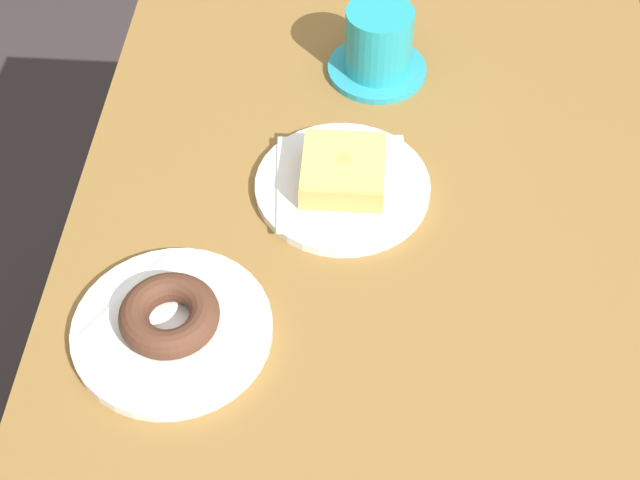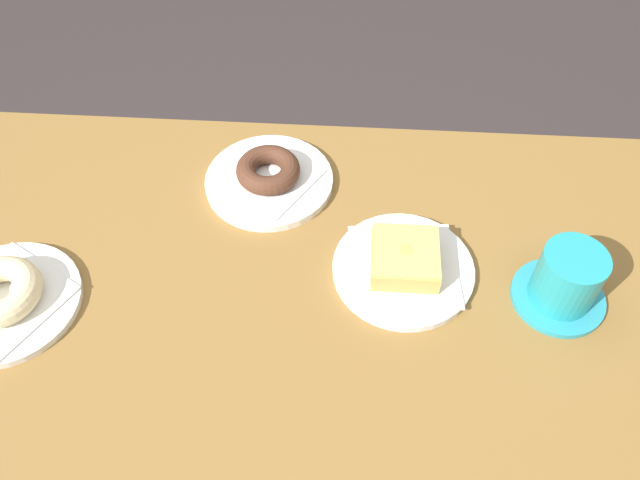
{
  "view_description": "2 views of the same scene",
  "coord_description": "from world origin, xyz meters",
  "px_view_note": "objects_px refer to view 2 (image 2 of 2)",
  "views": [
    {
      "loc": [
        0.55,
        -0.02,
        1.49
      ],
      "look_at": [
        -0.05,
        -0.06,
        0.76
      ],
      "focal_mm": 52.18,
      "sensor_mm": 36.0,
      "label": 1
    },
    {
      "loc": [
        -0.08,
        0.49,
        1.44
      ],
      "look_at": [
        -0.05,
        -0.08,
        0.74
      ],
      "focal_mm": 35.7,
      "sensor_mm": 36.0,
      "label": 2
    }
  ],
  "objects_px": {
    "donut_glazed_square": "(405,258)",
    "donut_chocolate_ring": "(268,170)",
    "coffee_cup": "(566,280)",
    "plate_sugar_ring": "(7,302)",
    "plate_glazed_square": "(403,269)",
    "plate_chocolate_ring": "(269,181)"
  },
  "relations": [
    {
      "from": "plate_sugar_ring",
      "to": "donut_chocolate_ring",
      "type": "bearing_deg",
      "value": -142.94
    },
    {
      "from": "plate_glazed_square",
      "to": "donut_glazed_square",
      "type": "distance_m",
      "value": 0.03
    },
    {
      "from": "plate_glazed_square",
      "to": "donut_glazed_square",
      "type": "height_order",
      "value": "donut_glazed_square"
    },
    {
      "from": "plate_chocolate_ring",
      "to": "plate_glazed_square",
      "type": "distance_m",
      "value": 0.26
    },
    {
      "from": "plate_sugar_ring",
      "to": "plate_chocolate_ring",
      "type": "distance_m",
      "value": 0.41
    },
    {
      "from": "donut_chocolate_ring",
      "to": "coffee_cup",
      "type": "relative_size",
      "value": 0.79
    },
    {
      "from": "plate_chocolate_ring",
      "to": "plate_glazed_square",
      "type": "bearing_deg",
      "value": 142.56
    },
    {
      "from": "donut_glazed_square",
      "to": "coffee_cup",
      "type": "bearing_deg",
      "value": 171.17
    },
    {
      "from": "coffee_cup",
      "to": "donut_glazed_square",
      "type": "bearing_deg",
      "value": -8.83
    },
    {
      "from": "plate_glazed_square",
      "to": "coffee_cup",
      "type": "relative_size",
      "value": 1.58
    },
    {
      "from": "donut_chocolate_ring",
      "to": "coffee_cup",
      "type": "bearing_deg",
      "value": 155.34
    },
    {
      "from": "donut_chocolate_ring",
      "to": "donut_glazed_square",
      "type": "distance_m",
      "value": 0.26
    },
    {
      "from": "coffee_cup",
      "to": "plate_sugar_ring",
      "type": "bearing_deg",
      "value": 4.36
    },
    {
      "from": "plate_sugar_ring",
      "to": "donut_chocolate_ring",
      "type": "relative_size",
      "value": 2.01
    },
    {
      "from": "plate_glazed_square",
      "to": "donut_glazed_square",
      "type": "xyz_separation_m",
      "value": [
        0.0,
        0.0,
        0.03
      ]
    },
    {
      "from": "plate_chocolate_ring",
      "to": "plate_glazed_square",
      "type": "xyz_separation_m",
      "value": [
        -0.21,
        0.16,
        -0.0
      ]
    },
    {
      "from": "plate_sugar_ring",
      "to": "donut_glazed_square",
      "type": "relative_size",
      "value": 2.17
    },
    {
      "from": "plate_sugar_ring",
      "to": "plate_glazed_square",
      "type": "xyz_separation_m",
      "value": [
        -0.53,
        -0.09,
        0.0
      ]
    },
    {
      "from": "plate_sugar_ring",
      "to": "donut_chocolate_ring",
      "type": "height_order",
      "value": "donut_chocolate_ring"
    },
    {
      "from": "plate_sugar_ring",
      "to": "plate_glazed_square",
      "type": "distance_m",
      "value": 0.54
    },
    {
      "from": "plate_sugar_ring",
      "to": "plate_chocolate_ring",
      "type": "bearing_deg",
      "value": -142.94
    },
    {
      "from": "donut_glazed_square",
      "to": "donut_chocolate_ring",
      "type": "bearing_deg",
      "value": -37.44
    }
  ]
}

